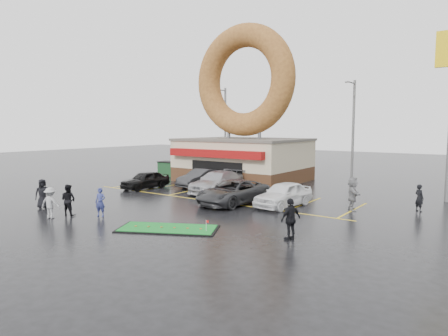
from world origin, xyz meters
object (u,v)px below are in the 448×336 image
Objects in this scene: dumpster at (169,169)px; person_blue at (100,202)px; person_cameraman at (291,219)px; car_black at (145,180)px; car_white at (283,194)px; streetlight_mid at (353,126)px; car_dgrey at (201,178)px; putting_green at (168,228)px; car_silver at (217,182)px; streetlight_left at (225,126)px; donut_shop at (244,130)px; car_grey at (233,192)px.

person_blue is at bearing -57.98° from dumpster.
person_cameraman is at bearing -14.89° from person_blue.
car_black is 9.48m from person_blue.
car_white reaches higher than car_black.
streetlight_mid is 5.00× the size of dumpster.
putting_green is (6.99, -11.03, -0.67)m from car_dgrey.
streetlight_mid reaches higher than car_white.
dumpster is 0.36× the size of putting_green.
dumpster is 20.42m from putting_green.
car_black is 0.92× the size of car_dgrey.
car_silver reaches higher than car_white.
person_blue reaches higher than putting_green.
person_blue reaches higher than dumpster.
car_silver is at bearing 62.69° from person_blue.
streetlight_left is 25.21m from person_blue.
car_silver is 10.67m from putting_green.
streetlight_mid reaches higher than car_silver.
person_blue is at bearing -95.10° from car_silver.
donut_shop reaches higher than streetlight_left.
person_blue is (8.65, -23.34, -4.02)m from streetlight_left.
person_cameraman reaches higher than car_grey.
car_silver is (5.48, 1.85, 0.08)m from car_black.
person_blue reaches higher than car_white.
car_silver reaches higher than person_blue.
dumpster is (-15.95, 6.94, -0.09)m from car_white.
streetlight_left is 1.71× the size of car_grey.
dumpster is at bearing 153.07° from car_grey.
car_black is at bearing -77.07° from streetlight_left.
car_black is 16.46m from person_cameraman.
donut_shop is 9.86m from car_black.
streetlight_left is 5.08× the size of person_cameraman.
car_grey is at bearing -32.37° from car_dgrey.
streetlight_left is 28.82m from person_cameraman.
person_cameraman is at bearing -48.81° from streetlight_left.
streetlight_mid reaches higher than person_cameraman.
car_black is 0.76× the size of car_silver.
dumpster is (-9.66, 5.10, -0.11)m from car_silver.
car_black is 0.92× the size of car_white.
streetlight_left is at bearing -118.29° from person_cameraman.
car_silver is 3.45× the size of person_blue.
person_blue is at bearing -53.70° from car_black.
streetlight_left reaches higher than dumpster.
car_dgrey is at bearing 167.57° from car_white.
person_cameraman is (3.51, -6.13, 0.15)m from car_white.
streetlight_mid is 1.81× the size of putting_green.
car_white is 0.87× the size of putting_green.
donut_shop is at bearing 141.86° from car_white.
dumpster is at bearing 149.17° from car_silver.
car_black is 11.77m from car_white.
car_silver is 4.48m from car_grey.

